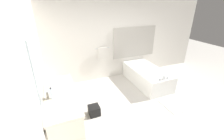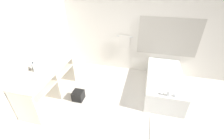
{
  "view_description": "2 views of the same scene",
  "coord_description": "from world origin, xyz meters",
  "px_view_note": "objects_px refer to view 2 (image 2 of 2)",
  "views": [
    {
      "loc": [
        -1.88,
        -2.49,
        2.56
      ],
      "look_at": [
        -0.45,
        0.95,
        0.87
      ],
      "focal_mm": 24.0,
      "sensor_mm": 36.0,
      "label": 1
    },
    {
      "loc": [
        0.37,
        -2.19,
        2.72
      ],
      "look_at": [
        -0.36,
        0.81,
        0.76
      ],
      "focal_mm": 24.0,
      "sensor_mm": 36.0,
      "label": 2
    }
  ],
  "objects_px": {
    "bathtub": "(164,82)",
    "soap_dispenser": "(33,68)",
    "waste_bin": "(78,95)",
    "water_bottle_1": "(34,67)"
  },
  "relations": [
    {
      "from": "soap_dispenser",
      "to": "waste_bin",
      "type": "xyz_separation_m",
      "value": [
        0.95,
        0.17,
        -0.8
      ]
    },
    {
      "from": "bathtub",
      "to": "soap_dispenser",
      "type": "relative_size",
      "value": 11.57
    },
    {
      "from": "soap_dispenser",
      "to": "waste_bin",
      "type": "relative_size",
      "value": 0.59
    },
    {
      "from": "bathtub",
      "to": "soap_dispenser",
      "type": "xyz_separation_m",
      "value": [
        -3.06,
        -1.04,
        0.63
      ]
    },
    {
      "from": "soap_dispenser",
      "to": "water_bottle_1",
      "type": "bearing_deg",
      "value": -29.43
    },
    {
      "from": "bathtub",
      "to": "soap_dispenser",
      "type": "bearing_deg",
      "value": -161.26
    },
    {
      "from": "waste_bin",
      "to": "water_bottle_1",
      "type": "bearing_deg",
      "value": -166.12
    },
    {
      "from": "waste_bin",
      "to": "soap_dispenser",
      "type": "bearing_deg",
      "value": -169.85
    },
    {
      "from": "bathtub",
      "to": "soap_dispenser",
      "type": "height_order",
      "value": "soap_dispenser"
    },
    {
      "from": "water_bottle_1",
      "to": "waste_bin",
      "type": "height_order",
      "value": "water_bottle_1"
    }
  ]
}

